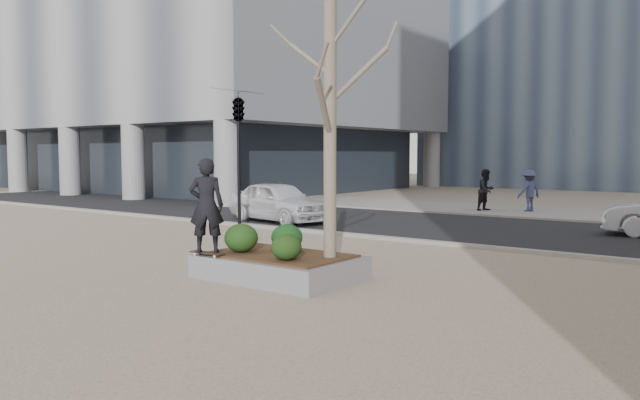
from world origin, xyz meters
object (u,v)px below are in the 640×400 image
Objects in this scene: planter at (279,267)px; skateboard at (207,254)px; skateboarder at (206,205)px; police_car at (278,202)px.

skateboard is (-1.10, -0.87, 0.26)m from planter.
skateboarder reaches higher than police_car.
skateboarder is at bearing 0.00° from skateboard.
skateboard is 10.08m from police_car.
skateboard reaches higher than planter.
police_car is at bearing 130.68° from planter.
skateboarder is (0.00, 0.00, 0.95)m from skateboard.
skateboard is 0.95m from skateboarder.
planter is 1.86m from skateboarder.
police_car reaches higher than planter.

